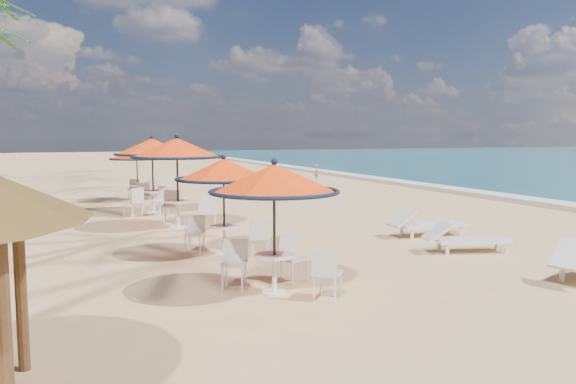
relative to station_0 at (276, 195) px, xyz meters
name	(u,v)px	position (x,y,z in m)	size (l,w,h in m)	color
ground	(502,266)	(4.76, 0.07, -1.59)	(160.00, 160.00, 0.00)	tan
foam_strip	(502,195)	(14.06, 10.07, -1.59)	(1.20, 140.00, 0.04)	white
wetsand_band	(485,196)	(13.16, 10.07, -1.59)	(1.40, 140.00, 0.02)	olive
station_0	(276,195)	(0.00, 0.00, 0.00)	(2.09, 2.09, 2.18)	black
station_1	(224,178)	(0.02, 3.11, 0.04)	(2.05, 2.05, 2.14)	black
station_2	(178,156)	(-0.17, 6.97, 0.37)	(2.47, 2.53, 2.57)	black
station_3	(151,156)	(-0.42, 10.13, 0.26)	(2.43, 2.44, 2.53)	black
station_4	(137,159)	(-0.39, 13.89, 0.05)	(2.06, 2.08, 2.15)	black
lounger_mid	(464,238)	(4.89, 1.36, -1.28)	(1.95, 1.10, 0.67)	silver
lounger_far	(424,223)	(5.26, 3.32, -1.26)	(2.04, 0.75, 0.72)	silver
person	(317,171)	(10.47, 20.79, -1.12)	(0.34, 0.22, 0.94)	#94634B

